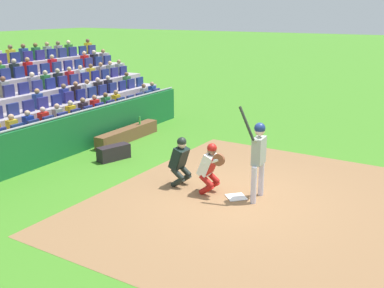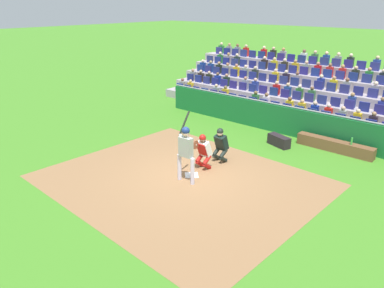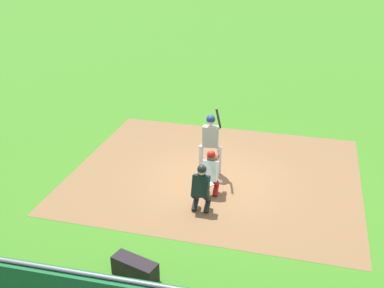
{
  "view_description": "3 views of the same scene",
  "coord_description": "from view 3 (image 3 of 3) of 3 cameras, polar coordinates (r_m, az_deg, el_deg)",
  "views": [
    {
      "loc": [
        9.26,
        4.16,
        4.32
      ],
      "look_at": [
        0.42,
        -0.98,
        1.3
      ],
      "focal_mm": 42.65,
      "sensor_mm": 36.0,
      "label": 1
    },
    {
      "loc": [
        -7.5,
        8.38,
        5.43
      ],
      "look_at": [
        0.0,
        -0.02,
        1.12
      ],
      "focal_mm": 34.8,
      "sensor_mm": 36.0,
      "label": 2
    },
    {
      "loc": [
        2.15,
        -11.66,
        6.66
      ],
      "look_at": [
        -0.58,
        -0.1,
        1.17
      ],
      "focal_mm": 43.84,
      "sensor_mm": 36.0,
      "label": 3
    }
  ],
  "objects": [
    {
      "name": "water_bottle_on_bench",
      "position": [
        10.37,
        -22.36,
        -13.32
      ],
      "size": [
        0.07,
        0.07,
        0.28
      ],
      "primitive_type": "cylinder",
      "color": "green",
      "rests_on": "dugout_bench"
    },
    {
      "name": "ground_plane",
      "position": [
        13.6,
        2.49,
        -4.55
      ],
      "size": [
        160.0,
        160.0,
        0.0
      ],
      "primitive_type": "plane",
      "color": "#428423"
    },
    {
      "name": "infield_dirt_patch",
      "position": [
        14.03,
        2.88,
        -3.56
      ],
      "size": [
        8.53,
        7.17,
        0.01
      ],
      "primitive_type": "cube",
      "rotation": [
        0.0,
        0.0,
        -0.03
      ],
      "color": "#906742",
      "rests_on": "ground_plane"
    },
    {
      "name": "equipment_duffel_bag",
      "position": [
        10.15,
        -6.95,
        -14.82
      ],
      "size": [
        1.06,
        0.64,
        0.44
      ],
      "primitive_type": "cube",
      "rotation": [
        0.0,
        0.0,
        -0.31
      ],
      "color": "black",
      "rests_on": "ground_plane"
    },
    {
      "name": "catcher_crouching",
      "position": [
        12.66,
        2.32,
        -3.21
      ],
      "size": [
        0.46,
        0.71,
        1.3
      ],
      "color": "#AB1814",
      "rests_on": "ground_plane"
    },
    {
      "name": "batter_at_plate",
      "position": [
        13.5,
        2.29,
        0.78
      ],
      "size": [
        0.67,
        0.57,
        2.25
      ],
      "color": "silver",
      "rests_on": "ground_plane"
    },
    {
      "name": "dugout_bench",
      "position": [
        10.24,
        -19.23,
        -15.86
      ],
      "size": [
        2.96,
        0.4,
        0.44
      ],
      "primitive_type": "cube",
      "color": "brown",
      "rests_on": "ground_plane"
    },
    {
      "name": "home_plate_umpire",
      "position": [
        11.92,
        1.13,
        -5.16
      ],
      "size": [
        0.47,
        0.47,
        1.31
      ],
      "color": "black",
      "rests_on": "ground_plane"
    },
    {
      "name": "home_plate_marker",
      "position": [
        13.6,
        2.49,
        -4.49
      ],
      "size": [
        0.62,
        0.62,
        0.02
      ],
      "primitive_type": "cube",
      "rotation": [
        0.0,
        0.0,
        0.79
      ],
      "color": "white",
      "rests_on": "infield_dirt_patch"
    }
  ]
}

